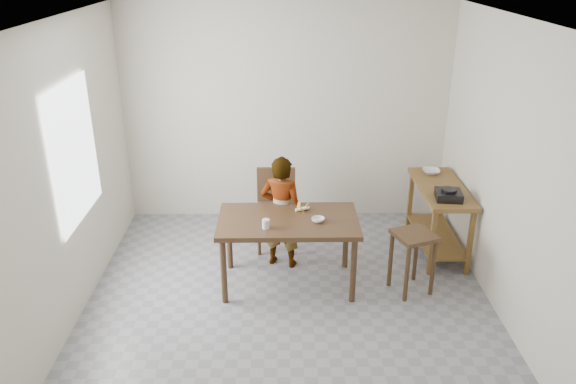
{
  "coord_description": "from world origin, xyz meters",
  "views": [
    {
      "loc": [
        -0.07,
        -4.73,
        3.21
      ],
      "look_at": [
        0.0,
        0.4,
        1.0
      ],
      "focal_mm": 35.0,
      "sensor_mm": 36.0,
      "label": 1
    }
  ],
  "objects_px": {
    "dining_table": "(288,252)",
    "child": "(282,212)",
    "dining_chair": "(276,211)",
    "prep_counter": "(438,219)",
    "stool": "(412,262)"
  },
  "relations": [
    {
      "from": "dining_table",
      "to": "child",
      "type": "distance_m",
      "value": 0.49
    },
    {
      "from": "child",
      "to": "dining_chair",
      "type": "height_order",
      "value": "child"
    },
    {
      "from": "prep_counter",
      "to": "stool",
      "type": "height_order",
      "value": "prep_counter"
    },
    {
      "from": "dining_chair",
      "to": "dining_table",
      "type": "bearing_deg",
      "value": -80.12
    },
    {
      "from": "dining_table",
      "to": "prep_counter",
      "type": "relative_size",
      "value": 1.17
    },
    {
      "from": "child",
      "to": "prep_counter",
      "type": "bearing_deg",
      "value": -153.03
    },
    {
      "from": "dining_table",
      "to": "child",
      "type": "xyz_separation_m",
      "value": [
        -0.06,
        0.41,
        0.26
      ]
    },
    {
      "from": "prep_counter",
      "to": "dining_chair",
      "type": "xyz_separation_m",
      "value": [
        -1.85,
        0.1,
        0.06
      ]
    },
    {
      "from": "dining_table",
      "to": "stool",
      "type": "distance_m",
      "value": 1.25
    },
    {
      "from": "dining_chair",
      "to": "prep_counter",
      "type": "bearing_deg",
      "value": -2.23
    },
    {
      "from": "prep_counter",
      "to": "child",
      "type": "height_order",
      "value": "child"
    },
    {
      "from": "dining_table",
      "to": "stool",
      "type": "height_order",
      "value": "dining_table"
    },
    {
      "from": "prep_counter",
      "to": "dining_chair",
      "type": "height_order",
      "value": "dining_chair"
    },
    {
      "from": "dining_chair",
      "to": "stool",
      "type": "relative_size",
      "value": 1.41
    },
    {
      "from": "prep_counter",
      "to": "dining_chair",
      "type": "distance_m",
      "value": 1.85
    }
  ]
}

